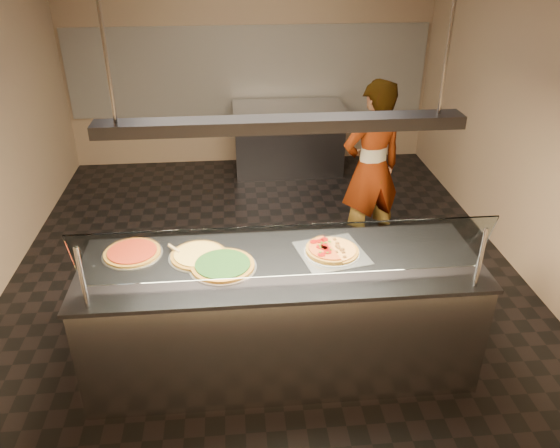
{
  "coord_description": "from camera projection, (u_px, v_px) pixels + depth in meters",
  "views": [
    {
      "loc": [
        -0.29,
        -4.58,
        3.02
      ],
      "look_at": [
        0.06,
        -0.92,
        1.02
      ],
      "focal_mm": 35.0,
      "sensor_mm": 36.0,
      "label": 1
    }
  ],
  "objects": [
    {
      "name": "ground",
      "position": [
        266.0,
        271.0,
        5.48
      ],
      "size": [
        5.0,
        6.0,
        0.02
      ],
      "primitive_type": "cube",
      "color": "black",
      "rests_on": "ground"
    },
    {
      "name": "prep_table",
      "position": [
        288.0,
        139.0,
        7.52
      ],
      "size": [
        1.5,
        0.74,
        0.93
      ],
      "color": "#333338",
      "rests_on": "ground"
    },
    {
      "name": "wall_front",
      "position": [
        315.0,
        371.0,
        2.12
      ],
      "size": [
        5.0,
        0.02,
        3.0
      ],
      "primitive_type": "cube",
      "color": "#91765D",
      "rests_on": "ground"
    },
    {
      "name": "sneeze_guard",
      "position": [
        286.0,
        253.0,
        3.42
      ],
      "size": [
        2.61,
        0.18,
        0.54
      ],
      "color": "#B7B7BC",
      "rests_on": "serving_counter"
    },
    {
      "name": "pizza_spinach",
      "position": [
        223.0,
        265.0,
        3.81
      ],
      "size": [
        0.48,
        0.48,
        0.03
      ],
      "color": "silver",
      "rests_on": "serving_counter"
    },
    {
      "name": "heat_lamp_housing",
      "position": [
        281.0,
        124.0,
        3.38
      ],
      "size": [
        2.3,
        0.18,
        0.08
      ],
      "primitive_type": "cube",
      "color": "#333338",
      "rests_on": "ceiling"
    },
    {
      "name": "pizza_cheese",
      "position": [
        199.0,
        255.0,
        3.94
      ],
      "size": [
        0.43,
        0.43,
        0.03
      ],
      "color": "silver",
      "rests_on": "serving_counter"
    },
    {
      "name": "tile_band",
      "position": [
        249.0,
        71.0,
        7.46
      ],
      "size": [
        4.9,
        0.02,
        1.2
      ],
      "primitive_type": "cube",
      "color": "silver",
      "rests_on": "wall_back"
    },
    {
      "name": "worker",
      "position": [
        371.0,
        169.0,
        5.45
      ],
      "size": [
        0.76,
        0.61,
        1.8
      ],
      "primitive_type": "imported",
      "rotation": [
        0.0,
        0.0,
        3.45
      ],
      "color": "#343139",
      "rests_on": "ground"
    },
    {
      "name": "half_pizza_pepperoni",
      "position": [
        319.0,
        249.0,
        3.96
      ],
      "size": [
        0.27,
        0.41,
        0.05
      ],
      "color": "brown",
      "rests_on": "perforated_tray"
    },
    {
      "name": "lamp_rod_left",
      "position": [
        103.0,
        35.0,
        3.04
      ],
      "size": [
        0.02,
        0.02,
        1.01
      ],
      "primitive_type": "cylinder",
      "color": "#B7B7BC",
      "rests_on": "ceiling"
    },
    {
      "name": "perforated_tray",
      "position": [
        332.0,
        252.0,
        3.99
      ],
      "size": [
        0.55,
        0.55,
        0.01
      ],
      "color": "silver",
      "rests_on": "serving_counter"
    },
    {
      "name": "pizza_tomato",
      "position": [
        132.0,
        252.0,
        3.97
      ],
      "size": [
        0.44,
        0.44,
        0.03
      ],
      "color": "silver",
      "rests_on": "serving_counter"
    },
    {
      "name": "lamp_rod_right",
      "position": [
        451.0,
        30.0,
        3.2
      ],
      "size": [
        0.02,
        0.02,
        1.01
      ],
      "primitive_type": "cylinder",
      "color": "#B7B7BC",
      "rests_on": "ceiling"
    },
    {
      "name": "pizza_spatula",
      "position": [
        182.0,
        249.0,
        3.98
      ],
      "size": [
        0.28,
        0.18,
        0.02
      ],
      "color": "#B7B7BC",
      "rests_on": "pizza_spinach"
    },
    {
      "name": "wall_back",
      "position": [
        249.0,
        56.0,
        7.39
      ],
      "size": [
        5.0,
        0.02,
        3.0
      ],
      "primitive_type": "cube",
      "color": "#91765D",
      "rests_on": "ground"
    },
    {
      "name": "wall_right",
      "position": [
        539.0,
        118.0,
        4.96
      ],
      "size": [
        0.02,
        6.0,
        3.0
      ],
      "primitive_type": "cube",
      "color": "#91765D",
      "rests_on": "ground"
    },
    {
      "name": "half_pizza_sausage",
      "position": [
        344.0,
        249.0,
        3.98
      ],
      "size": [
        0.27,
        0.41,
        0.04
      ],
      "color": "brown",
      "rests_on": "perforated_tray"
    },
    {
      "name": "serving_counter",
      "position": [
        281.0,
        315.0,
        4.09
      ],
      "size": [
        2.85,
        0.94,
        0.93
      ],
      "color": "#B7B7BC",
      "rests_on": "ground"
    }
  ]
}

